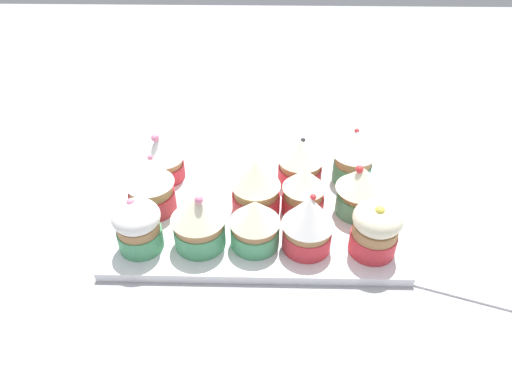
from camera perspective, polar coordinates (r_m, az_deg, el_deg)
ground_plane at (r=62.56cm, az=-0.00°, el=-4.07°), size 180.00×180.00×3.00cm
baking_tray at (r=61.15cm, az=-0.00°, el=-2.63°), size 36.09×23.02×1.20cm
cupcake_0 at (r=55.33cm, az=-14.34°, el=-4.03°), size 5.55×5.55×6.78cm
cupcake_1 at (r=54.02cm, az=-7.12°, el=-3.41°), size 6.49×6.49×7.73cm
cupcake_2 at (r=53.92cm, az=0.02°, el=-3.83°), size 5.99×5.99×6.58cm
cupcake_3 at (r=53.51cm, az=6.43°, el=-3.73°), size 6.14×6.14×7.81cm
cupcake_4 at (r=54.74cm, az=14.51°, el=-4.39°), size 5.62×5.62×7.24cm
cupcake_5 at (r=60.17cm, az=-12.88°, el=1.03°), size 6.25×6.25×7.93cm
cupcake_6 at (r=58.05cm, az=-0.04°, el=0.52°), size 6.28×6.28×7.72cm
cupcake_7 at (r=59.11cm, az=5.87°, el=0.40°), size 5.49×5.49×6.65cm
cupcake_8 at (r=59.75cm, az=12.72°, el=0.40°), size 6.31×6.31×7.26cm
cupcake_9 at (r=65.68cm, az=-11.47°, el=4.30°), size 5.89×5.89×7.17cm
cupcake_10 at (r=63.90cm, az=5.50°, el=3.79°), size 6.23×6.23×6.87cm
cupcake_11 at (r=64.82cm, az=11.99°, el=4.44°), size 5.76×5.76×8.16cm
napkin at (r=62.27cm, az=24.91°, el=-6.64°), size 16.81×18.53×0.60cm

